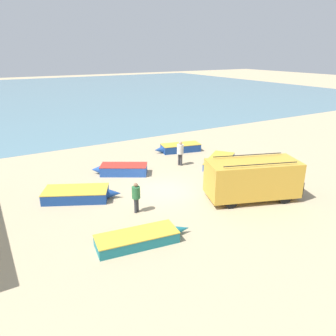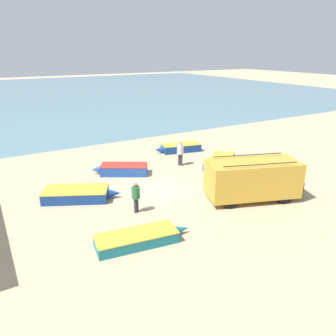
% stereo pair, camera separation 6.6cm
% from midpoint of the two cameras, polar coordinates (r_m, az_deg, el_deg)
% --- Properties ---
extents(ground_plane, '(200.00, 200.00, 0.00)m').
position_cam_midpoint_polar(ground_plane, '(19.86, -0.41, -4.00)').
color(ground_plane, tan).
extents(sea_water, '(120.00, 80.00, 0.01)m').
position_cam_midpoint_polar(sea_water, '(68.80, -23.17, 11.60)').
color(sea_water, slate).
rests_on(sea_water, ground_plane).
extents(parked_van, '(5.57, 3.72, 2.38)m').
position_cam_midpoint_polar(parked_van, '(19.00, 14.46, -1.74)').
color(parked_van, gold).
rests_on(parked_van, ground_plane).
extents(fishing_rowboat_0, '(4.38, 3.10, 0.62)m').
position_cam_midpoint_polar(fishing_rowboat_0, '(19.36, -15.44, -4.42)').
color(fishing_rowboat_0, navy).
rests_on(fishing_rowboat_0, ground_plane).
extents(fishing_rowboat_1, '(4.11, 3.46, 0.54)m').
position_cam_midpoint_polar(fishing_rowboat_1, '(24.36, 8.78, 1.04)').
color(fishing_rowboat_1, '#234CA3').
rests_on(fishing_rowboat_1, ground_plane).
extents(fishing_rowboat_2, '(4.00, 1.98, 0.63)m').
position_cam_midpoint_polar(fishing_rowboat_2, '(27.49, 1.86, 3.54)').
color(fishing_rowboat_2, navy).
rests_on(fishing_rowboat_2, ground_plane).
extents(fishing_rowboat_3, '(4.43, 1.78, 0.51)m').
position_cam_midpoint_polar(fishing_rowboat_3, '(14.74, -5.07, -12.07)').
color(fishing_rowboat_3, '#1E757F').
rests_on(fishing_rowboat_3, ground_plane).
extents(fishing_rowboat_4, '(3.75, 2.76, 0.67)m').
position_cam_midpoint_polar(fishing_rowboat_4, '(22.61, -8.16, -0.25)').
color(fishing_rowboat_4, '#234CA3').
rests_on(fishing_rowboat_4, ground_plane).
extents(fisherman_0, '(0.48, 0.48, 1.83)m').
position_cam_midpoint_polar(fisherman_0, '(23.91, 2.06, 2.97)').
color(fisherman_0, '#38383D').
rests_on(fisherman_0, ground_plane).
extents(fisherman_1, '(0.43, 0.43, 1.65)m').
position_cam_midpoint_polar(fisherman_1, '(17.03, -5.69, -4.67)').
color(fisherman_1, '#38383D').
rests_on(fisherman_1, ground_plane).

